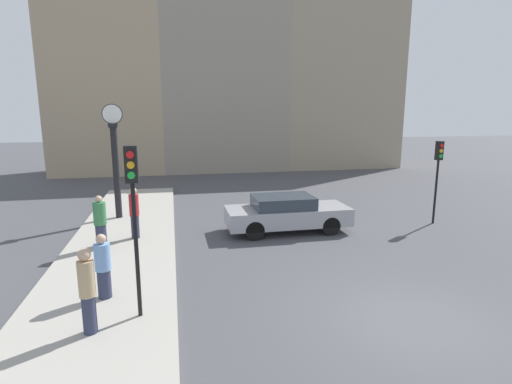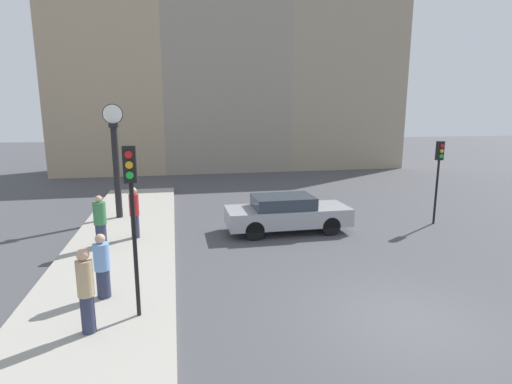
{
  "view_description": "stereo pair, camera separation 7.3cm",
  "coord_description": "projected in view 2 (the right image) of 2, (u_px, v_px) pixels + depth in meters",
  "views": [
    {
      "loc": [
        -4.94,
        -7.17,
        4.54
      ],
      "look_at": [
        -1.94,
        7.07,
        1.62
      ],
      "focal_mm": 28.0,
      "sensor_mm": 36.0,
      "label": 1
    },
    {
      "loc": [
        -4.87,
        -7.18,
        4.54
      ],
      "look_at": [
        -1.94,
        7.07,
        1.62
      ],
      "focal_mm": 28.0,
      "sensor_mm": 36.0,
      "label": 2
    }
  ],
  "objects": [
    {
      "name": "ground_plane",
      "position": [
        407.0,
        323.0,
        8.75
      ],
      "size": [
        120.0,
        120.0,
        0.0
      ],
      "primitive_type": "plane",
      "color": "#47474C"
    },
    {
      "name": "street_clock",
      "position": [
        116.0,
        161.0,
        16.57
      ],
      "size": [
        0.81,
        0.35,
        4.73
      ],
      "color": "black",
      "rests_on": "sidewalk_corner"
    },
    {
      "name": "pedestrian_tan_coat",
      "position": [
        86.0,
        290.0,
        7.96
      ],
      "size": [
        0.32,
        0.32,
        1.79
      ],
      "color": "#2D334C",
      "rests_on": "sidewalk_corner"
    },
    {
      "name": "pedestrian_red_top",
      "position": [
        134.0,
        212.0,
        14.07
      ],
      "size": [
        0.33,
        0.33,
        1.83
      ],
      "color": "#2D334C",
      "rests_on": "sidewalk_corner"
    },
    {
      "name": "pedestrian_blue_stripe",
      "position": [
        102.0,
        266.0,
        9.53
      ],
      "size": [
        0.37,
        0.37,
        1.59
      ],
      "color": "#2D334C",
      "rests_on": "sidewalk_corner"
    },
    {
      "name": "building_row",
      "position": [
        222.0,
        72.0,
        30.94
      ],
      "size": [
        26.97,
        5.0,
        18.5
      ],
      "color": "tan",
      "rests_on": "ground_plane"
    },
    {
      "name": "sidewalk_corner",
      "position": [
        124.0,
        238.0,
        14.39
      ],
      "size": [
        3.58,
        18.55,
        0.14
      ],
      "primitive_type": "cube",
      "color": "#A39E93",
      "rests_on": "ground_plane"
    },
    {
      "name": "sedan_car",
      "position": [
        287.0,
        213.0,
        15.33
      ],
      "size": [
        4.7,
        1.8,
        1.41
      ],
      "color": "#9E9EA3",
      "rests_on": "ground_plane"
    },
    {
      "name": "traffic_light_far",
      "position": [
        439.0,
        165.0,
        16.1
      ],
      "size": [
        0.26,
        0.24,
        3.41
      ],
      "color": "black",
      "rests_on": "ground_plane"
    },
    {
      "name": "traffic_light_near",
      "position": [
        132.0,
        197.0,
        8.29
      ],
      "size": [
        0.26,
        0.24,
        3.74
      ],
      "color": "black",
      "rests_on": "sidewalk_corner"
    },
    {
      "name": "pedestrian_green_hoodie",
      "position": [
        100.0,
        222.0,
        13.06
      ],
      "size": [
        0.4,
        0.4,
        1.76
      ],
      "color": "#2D334C",
      "rests_on": "sidewalk_corner"
    }
  ]
}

